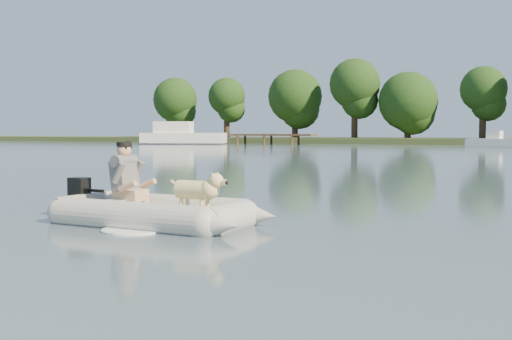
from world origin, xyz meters
The scene contains 10 objects.
water centered at (0.00, 0.00, 0.00)m, with size 160.00×160.00×0.00m, color slate.
shore_bank centered at (0.00, 62.00, 0.25)m, with size 160.00×12.00×0.70m, color #47512D.
dock centered at (-26.00, 52.00, 0.52)m, with size 18.00×2.00×1.04m, color #4C331E, non-canonical shape.
treeline centered at (-3.71, 61.11, 5.48)m, with size 71.02×7.35×9.27m.
dinghy centered at (-0.45, 0.68, 0.55)m, with size 4.20×2.67×1.29m, color #989893, non-canonical shape.
man centered at (-1.10, 0.76, 0.72)m, with size 0.67×0.58×1.00m, color #5A5A5F, non-canonical shape.
dog centered at (0.15, 0.70, 0.48)m, with size 0.87×0.31×0.58m, color #CDBD76, non-canonical shape.
outboard_motor centered at (-1.99, 0.75, 0.29)m, with size 0.39×0.27×0.73m, color black, non-canonical shape.
cabin_cruiser centered at (-29.70, 48.35, 1.15)m, with size 8.80×3.14×2.72m, color white, non-canonical shape.
motorboat centered at (0.15, 48.19, 0.92)m, with size 4.77×1.83×2.02m, color white, non-canonical shape.
Camera 1 is at (4.87, -7.16, 1.37)m, focal length 45.00 mm.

